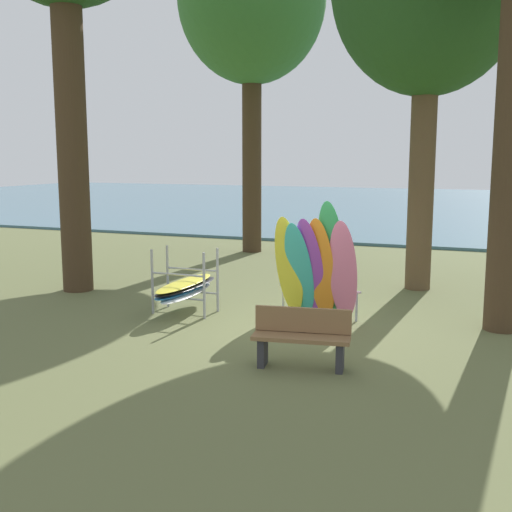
% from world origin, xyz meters
% --- Properties ---
extents(ground_plane, '(80.00, 80.00, 0.00)m').
position_xyz_m(ground_plane, '(0.00, 0.00, 0.00)').
color(ground_plane, '#60663D').
extents(lake_water, '(80.00, 36.00, 0.10)m').
position_xyz_m(lake_water, '(0.00, 28.62, 0.05)').
color(lake_water, '#477084').
rests_on(lake_water, ground).
extents(tree_far_left_back, '(4.46, 4.46, 10.26)m').
position_xyz_m(tree_far_left_back, '(-4.11, 8.09, 7.60)').
color(tree_far_left_back, '#42301E').
rests_on(tree_far_left_back, ground).
extents(leaning_board_pile, '(1.65, 0.81, 2.25)m').
position_xyz_m(leaning_board_pile, '(0.11, 0.61, 0.98)').
color(leaning_board_pile, yellow).
rests_on(leaning_board_pile, ground).
extents(board_storage_rack, '(1.15, 2.13, 1.25)m').
position_xyz_m(board_storage_rack, '(-2.41, 0.25, 0.50)').
color(board_storage_rack, '#9EA0A5').
rests_on(board_storage_rack, ground).
extents(park_bench, '(1.45, 0.62, 0.85)m').
position_xyz_m(park_bench, '(0.66, -2.03, 0.45)').
color(park_bench, '#2D2D33').
rests_on(park_bench, ground).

